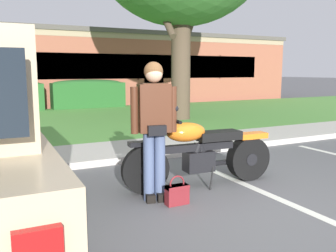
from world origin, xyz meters
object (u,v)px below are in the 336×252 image
object	(u,v)px
rider_person	(154,121)
handbag	(177,193)
brick_building	(20,68)
hedge_center_left	(88,93)
motorcycle	(205,151)

from	to	relation	value
rider_person	handbag	bearing A→B (deg)	-58.20
handbag	brick_building	size ratio (longest dim) A/B	0.01
hedge_center_left	brick_building	distance (m)	6.57
handbag	brick_building	xyz separation A→B (m)	(-0.11, 17.75, 1.59)
rider_person	handbag	distance (m)	0.91
rider_person	handbag	xyz separation A→B (m)	(0.17, -0.28, -0.85)
handbag	brick_building	distance (m)	17.82
brick_building	motorcycle	bearing A→B (deg)	-87.29
rider_person	handbag	world-z (taller)	rider_person
rider_person	hedge_center_left	size ratio (longest dim) A/B	0.56
hedge_center_left	brick_building	bearing A→B (deg)	108.80
handbag	hedge_center_left	distance (m)	11.79
rider_person	brick_building	size ratio (longest dim) A/B	0.06
brick_building	handbag	bearing A→B (deg)	-89.63
motorcycle	brick_building	bearing A→B (deg)	92.71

